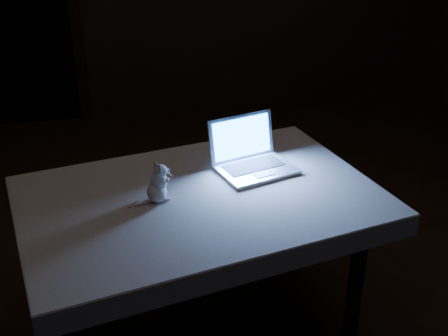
{
  "coord_description": "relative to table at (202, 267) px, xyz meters",
  "views": [
    {
      "loc": [
        -0.42,
        -2.11,
        1.77
      ],
      "look_at": [
        0.01,
        -0.16,
        0.76
      ],
      "focal_mm": 45.0,
      "sensor_mm": 36.0,
      "label": 1
    }
  ],
  "objects": [
    {
      "name": "floor",
      "position": [
        0.1,
        0.23,
        -0.34
      ],
      "size": [
        5.0,
        5.0,
        0.0
      ],
      "primitive_type": "plane",
      "color": "black",
      "rests_on": "ground"
    },
    {
      "name": "table",
      "position": [
        0.0,
        0.0,
        0.0
      ],
      "size": [
        1.41,
        1.05,
        0.69
      ],
      "primitive_type": null,
      "rotation": [
        0.0,
        0.0,
        0.19
      ],
      "color": "black",
      "rests_on": "floor"
    },
    {
      "name": "laptop",
      "position": [
        0.27,
        0.14,
        0.45
      ],
      "size": [
        0.37,
        0.34,
        0.21
      ],
      "primitive_type": null,
      "rotation": [
        0.0,
        0.0,
        0.28
      ],
      "color": "silver",
      "rests_on": "tablecloth"
    },
    {
      "name": "tablecloth",
      "position": [
        -0.09,
        0.05,
        0.31
      ],
      "size": [
        1.56,
        1.24,
        0.09
      ],
      "primitive_type": null,
      "rotation": [
        0.0,
        0.0,
        0.26
      ],
      "color": "beige",
      "rests_on": "table"
    },
    {
      "name": "plush_mouse",
      "position": [
        -0.17,
        -0.01,
        0.43
      ],
      "size": [
        0.15,
        0.15,
        0.16
      ],
      "primitive_type": null,
      "rotation": [
        0.0,
        0.0,
        0.45
      ],
      "color": "white",
      "rests_on": "tablecloth"
    }
  ]
}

